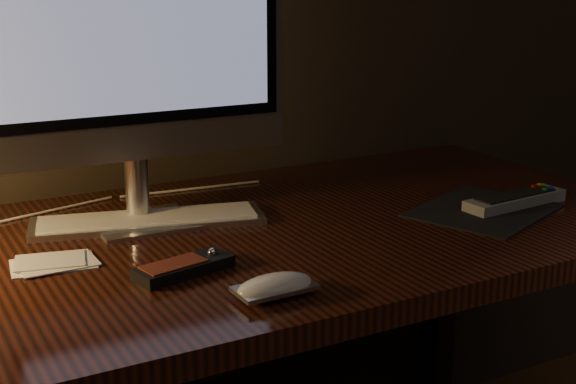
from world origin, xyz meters
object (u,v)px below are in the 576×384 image
media_remote (184,267)px  mouse (275,289)px  monitor (136,37)px  tv_remote (515,200)px  keyboard (148,220)px  desk (217,289)px

media_remote → mouse: bearing=-72.9°
monitor → media_remote: 0.41m
media_remote → tv_remote: bearing=-10.5°
keyboard → desk: bearing=-10.5°
desk → mouse: (-0.06, -0.35, 0.14)m
media_remote → tv_remote: (0.69, 0.02, 0.00)m
desk → mouse: mouse is taller
keyboard → media_remote: media_remote is taller
desk → tv_remote: size_ratio=6.91×
monitor → media_remote: size_ratio=3.50×
monitor → keyboard: (0.01, 0.01, -0.33)m
mouse → tv_remote: tv_remote is taller
desk → media_remote: size_ratio=9.93×
desk → media_remote: (-0.14, -0.20, 0.14)m
media_remote → keyboard: bearing=70.8°
keyboard → mouse: mouse is taller
desk → monitor: (-0.12, 0.04, 0.46)m
monitor → mouse: 0.51m
desk → keyboard: 0.18m
tv_remote → mouse: bearing=-169.6°
mouse → media_remote: bearing=118.0°
keyboard → mouse: (0.05, -0.40, 0.00)m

